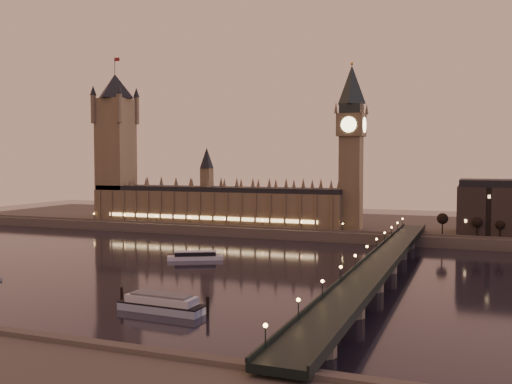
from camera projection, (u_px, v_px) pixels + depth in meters
ground at (181, 266)px, 264.63m from camera, size 700.00×700.00×0.00m
far_embankment at (330, 225)px, 407.23m from camera, size 560.00×130.00×6.00m
palace_of_westminster at (215, 200)px, 390.57m from camera, size 180.00×26.62×52.00m
victoria_tower at (116, 138)px, 417.03m from camera, size 31.68×31.68×118.00m
big_ben at (351, 137)px, 354.28m from camera, size 17.68×17.68×104.00m
westminster_bridge at (381, 268)px, 231.24m from camera, size 13.20×260.00×15.30m
bare_tree_0 at (445, 222)px, 325.19m from camera, size 5.21×5.21×10.59m
bare_tree_1 at (473, 223)px, 319.83m from camera, size 5.21×5.21×10.59m
bare_tree_2 at (502, 224)px, 314.46m from camera, size 5.21×5.21×10.59m
cruise_boat_a at (195, 256)px, 281.02m from camera, size 26.90×17.81×4.36m
moored_barge at (162, 304)px, 184.39m from camera, size 33.97×9.66×6.23m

